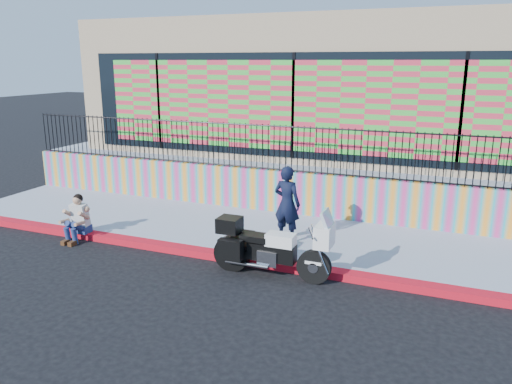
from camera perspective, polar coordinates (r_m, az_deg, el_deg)
The scene contains 10 objects.
ground at distance 10.50m, azimuth -3.02°, elevation -7.82°, with size 90.00×90.00×0.00m, color black.
red_curb at distance 10.47m, azimuth -3.03°, elevation -7.44°, with size 16.00×0.30×0.15m, color red.
sidewalk at distance 11.89m, azimuth 0.34°, elevation -4.66°, with size 16.00×3.00×0.15m, color #929AB0.
mural_wall at distance 13.14m, azimuth 2.92°, elevation 0.07°, with size 16.00×0.20×1.10m, color #D83985.
metal_fence at distance 12.90m, azimuth 2.99°, elevation 5.02°, with size 15.80×0.04×1.20m, color black, non-canonical shape.
elevated_platform at distance 17.94m, azimuth 8.29°, elevation 3.67°, with size 16.00×10.00×1.25m, color #929AB0.
storefront_building at distance 17.42m, azimuth 8.44°, elevation 12.04°, with size 14.00×8.06×4.00m.
police_motorcycle at distance 9.56m, azimuth 1.57°, elevation -6.22°, with size 2.32×0.77×1.44m.
police_officer at distance 10.94m, azimuth 3.57°, elevation -1.35°, with size 0.62×0.41×1.69m, color black.
seated_man at distance 12.15m, azimuth -19.88°, elevation -3.28°, with size 0.54×0.71×1.06m.
Camera 1 is at (4.14, -8.77, 4.03)m, focal length 35.00 mm.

